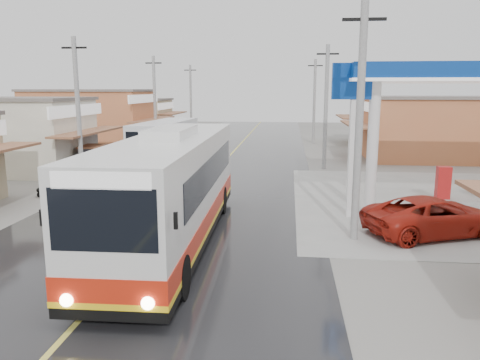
{
  "coord_description": "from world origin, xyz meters",
  "views": [
    {
      "loc": [
        4.68,
        -16.06,
        5.19
      ],
      "look_at": [
        2.72,
        2.49,
        1.57
      ],
      "focal_mm": 35.0,
      "sensor_mm": 36.0,
      "label": 1
    }
  ],
  "objects": [
    {
      "name": "jeepney",
      "position": [
        9.9,
        0.85,
        0.7
      ],
      "size": [
        5.55,
        4.01,
        1.4
      ],
      "primitive_type": "imported",
      "rotation": [
        0.0,
        0.0,
        1.94
      ],
      "color": "#9E1B0F",
      "rests_on": "ground"
    },
    {
      "name": "tyre_stack",
      "position": [
        -7.24,
        5.32,
        0.21
      ],
      "size": [
        0.84,
        0.84,
        0.43
      ],
      "color": "black",
      "rests_on": "ground"
    },
    {
      "name": "tricycle_near",
      "position": [
        -7.58,
        11.96,
        0.99
      ],
      "size": [
        1.75,
        2.28,
        1.74
      ],
      "rotation": [
        0.0,
        0.0,
        0.13
      ],
      "color": "#26262D",
      "rests_on": "ground"
    },
    {
      "name": "cyclist",
      "position": [
        -2.83,
        3.46,
        0.66
      ],
      "size": [
        0.73,
        1.88,
        2.0
      ],
      "rotation": [
        0.0,
        0.0,
        0.05
      ],
      "color": "black",
      "rests_on": "ground"
    },
    {
      "name": "ground",
      "position": [
        0.0,
        0.0,
        0.0
      ],
      "size": [
        120.0,
        120.0,
        0.0
      ],
      "primitive_type": "plane",
      "color": "slate",
      "rests_on": "ground"
    },
    {
      "name": "coach_bus",
      "position": [
        0.8,
        -0.92,
        1.9
      ],
      "size": [
        3.05,
        12.66,
        3.94
      ],
      "rotation": [
        0.0,
        0.0,
        0.02
      ],
      "color": "silver",
      "rests_on": "road"
    },
    {
      "name": "utility_poles_right",
      "position": [
        7.0,
        15.0,
        0.0
      ],
      "size": [
        1.6,
        36.0,
        8.0
      ],
      "primitive_type": null,
      "color": "gray",
      "rests_on": "ground"
    },
    {
      "name": "shopfronts_left",
      "position": [
        -13.0,
        18.0,
        0.0
      ],
      "size": [
        11.0,
        44.0,
        5.2
      ],
      "primitive_type": null,
      "color": "tan",
      "rests_on": "ground"
    },
    {
      "name": "second_bus",
      "position": [
        -4.0,
        16.04,
        1.6
      ],
      "size": [
        2.96,
        9.09,
        2.97
      ],
      "rotation": [
        0.0,
        0.0,
        -0.06
      ],
      "color": "silver",
      "rests_on": "road"
    },
    {
      "name": "centre_line",
      "position": [
        0.0,
        15.0,
        0.02
      ],
      "size": [
        0.15,
        90.0,
        0.01
      ],
      "primitive_type": "cube",
      "color": "#D8CC4C",
      "rests_on": "road"
    },
    {
      "name": "shopfronts_right",
      "position": [
        15.0,
        12.0,
        0.0
      ],
      "size": [
        11.0,
        44.0,
        4.8
      ],
      "primitive_type": null,
      "color": "beige",
      "rests_on": "ground"
    },
    {
      "name": "road",
      "position": [
        0.0,
        15.0,
        0.01
      ],
      "size": [
        12.0,
        90.0,
        0.02
      ],
      "primitive_type": "cube",
      "color": "black",
      "rests_on": "ground"
    },
    {
      "name": "utility_poles_left",
      "position": [
        -7.0,
        16.0,
        0.0
      ],
      "size": [
        1.6,
        50.0,
        8.0
      ],
      "primitive_type": null,
      "color": "gray",
      "rests_on": "ground"
    }
  ]
}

